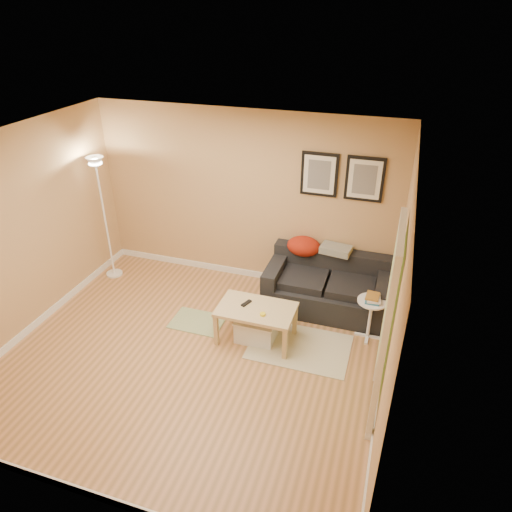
# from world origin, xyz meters

# --- Properties ---
(floor) EXTENTS (4.50, 4.50, 0.00)m
(floor) POSITION_xyz_m (0.00, 0.00, 0.00)
(floor) COLOR tan
(floor) RESTS_ON ground
(ceiling) EXTENTS (4.50, 4.50, 0.00)m
(ceiling) POSITION_xyz_m (0.00, 0.00, 2.60)
(ceiling) COLOR white
(ceiling) RESTS_ON wall_back
(wall_back) EXTENTS (4.50, 0.00, 4.50)m
(wall_back) POSITION_xyz_m (0.00, 2.00, 1.30)
(wall_back) COLOR tan
(wall_back) RESTS_ON ground
(wall_front) EXTENTS (4.50, 0.00, 4.50)m
(wall_front) POSITION_xyz_m (0.00, -2.00, 1.30)
(wall_front) COLOR tan
(wall_front) RESTS_ON ground
(wall_left) EXTENTS (0.00, 4.00, 4.00)m
(wall_left) POSITION_xyz_m (-2.25, 0.00, 1.30)
(wall_left) COLOR tan
(wall_left) RESTS_ON ground
(wall_right) EXTENTS (0.00, 4.00, 4.00)m
(wall_right) POSITION_xyz_m (2.25, 0.00, 1.30)
(wall_right) COLOR tan
(wall_right) RESTS_ON ground
(baseboard_back) EXTENTS (4.50, 0.02, 0.10)m
(baseboard_back) POSITION_xyz_m (0.00, 1.99, 0.05)
(baseboard_back) COLOR white
(baseboard_back) RESTS_ON ground
(baseboard_front) EXTENTS (4.50, 0.02, 0.10)m
(baseboard_front) POSITION_xyz_m (0.00, -1.99, 0.05)
(baseboard_front) COLOR white
(baseboard_front) RESTS_ON ground
(baseboard_left) EXTENTS (0.02, 4.00, 0.10)m
(baseboard_left) POSITION_xyz_m (-2.24, 0.00, 0.05)
(baseboard_left) COLOR white
(baseboard_left) RESTS_ON ground
(baseboard_right) EXTENTS (0.02, 4.00, 0.10)m
(baseboard_right) POSITION_xyz_m (2.24, 0.00, 0.05)
(baseboard_right) COLOR white
(baseboard_right) RESTS_ON ground
(sofa) EXTENTS (1.70, 0.90, 0.75)m
(sofa) POSITION_xyz_m (1.38, 1.53, 0.38)
(sofa) COLOR black
(sofa) RESTS_ON ground
(red_throw) EXTENTS (0.48, 0.36, 0.28)m
(red_throw) POSITION_xyz_m (0.95, 1.81, 0.77)
(red_throw) COLOR #A02D0E
(red_throw) RESTS_ON sofa
(plaid_throw) EXTENTS (0.45, 0.32, 0.10)m
(plaid_throw) POSITION_xyz_m (1.41, 1.84, 0.78)
(plaid_throw) COLOR tan
(plaid_throw) RESTS_ON sofa
(framed_print_left) EXTENTS (0.50, 0.04, 0.60)m
(framed_print_left) POSITION_xyz_m (1.08, 1.98, 1.80)
(framed_print_left) COLOR black
(framed_print_left) RESTS_ON wall_back
(framed_print_right) EXTENTS (0.50, 0.04, 0.60)m
(framed_print_right) POSITION_xyz_m (1.68, 1.98, 1.80)
(framed_print_right) COLOR black
(framed_print_right) RESTS_ON wall_back
(area_rug) EXTENTS (1.25, 0.85, 0.01)m
(area_rug) POSITION_xyz_m (1.23, 0.55, 0.01)
(area_rug) COLOR beige
(area_rug) RESTS_ON ground
(green_runner) EXTENTS (0.70, 0.50, 0.01)m
(green_runner) POSITION_xyz_m (-0.22, 0.63, 0.01)
(green_runner) COLOR #668C4C
(green_runner) RESTS_ON ground
(coffee_table) EXTENTS (1.03, 0.71, 0.48)m
(coffee_table) POSITION_xyz_m (0.65, 0.55, 0.24)
(coffee_table) COLOR tan
(coffee_table) RESTS_ON ground
(remote_control) EXTENTS (0.11, 0.17, 0.02)m
(remote_control) POSITION_xyz_m (0.50, 0.59, 0.49)
(remote_control) COLOR black
(remote_control) RESTS_ON coffee_table
(tape_roll) EXTENTS (0.07, 0.07, 0.03)m
(tape_roll) POSITION_xyz_m (0.77, 0.43, 0.50)
(tape_roll) COLOR yellow
(tape_roll) RESTS_ON coffee_table
(storage_bin) EXTENTS (0.51, 0.37, 0.31)m
(storage_bin) POSITION_xyz_m (0.65, 0.54, 0.16)
(storage_bin) COLOR white
(storage_bin) RESTS_ON ground
(side_table) EXTENTS (0.37, 0.37, 0.57)m
(side_table) POSITION_xyz_m (2.02, 1.03, 0.29)
(side_table) COLOR white
(side_table) RESTS_ON ground
(book_stack) EXTENTS (0.21, 0.26, 0.07)m
(book_stack) POSITION_xyz_m (2.02, 1.04, 0.61)
(book_stack) COLOR teal
(book_stack) RESTS_ON side_table
(floor_lamp) EXTENTS (0.25, 0.25, 1.94)m
(floor_lamp) POSITION_xyz_m (-2.00, 1.37, 0.92)
(floor_lamp) COLOR white
(floor_lamp) RESTS_ON ground
(doorway) EXTENTS (0.12, 1.01, 2.13)m
(doorway) POSITION_xyz_m (2.20, -0.15, 1.02)
(doorway) COLOR white
(doorway) RESTS_ON ground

